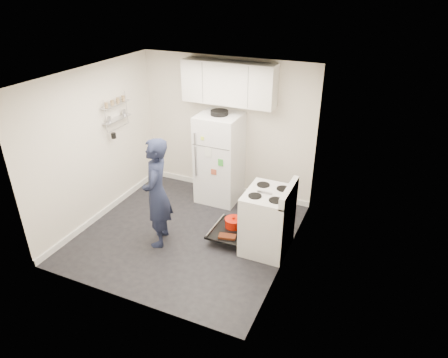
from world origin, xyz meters
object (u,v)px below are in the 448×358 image
at_px(open_oven_door, 231,227).
at_px(electric_range, 267,221).
at_px(person, 157,193).
at_px(refrigerator, 220,158).

bearing_deg(open_oven_door, electric_range, -3.86).
bearing_deg(electric_range, person, -162.00).
xyz_separation_m(electric_range, open_oven_door, (-0.58, 0.04, -0.28)).
bearing_deg(person, open_oven_door, 98.85).
height_order(open_oven_door, person, person).
bearing_deg(refrigerator, electric_range, -41.23).
distance_m(open_oven_door, person, 1.29).
bearing_deg(refrigerator, open_oven_door, -57.50).
height_order(electric_range, refrigerator, refrigerator).
bearing_deg(electric_range, refrigerator, 138.77).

